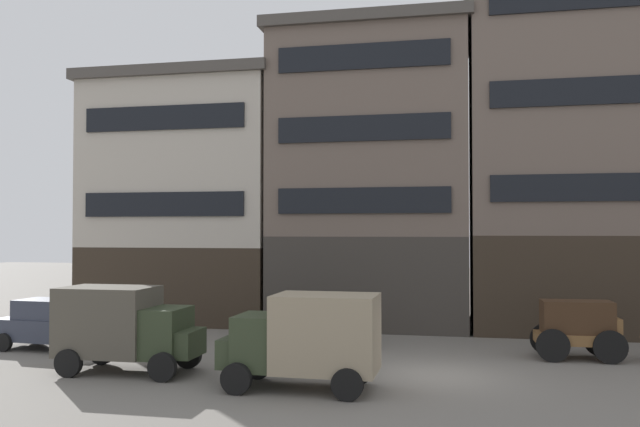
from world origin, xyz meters
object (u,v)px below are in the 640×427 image
delivery_truck_near (126,326)px  delivery_truck_far (305,338)px  sedan_parked_curb (309,320)px  cargo_wagon (578,325)px  pedestrian_officer (161,318)px  sedan_dark (47,324)px

delivery_truck_near → delivery_truck_far: (5.92, -0.99, 0.00)m
delivery_truck_far → sedan_parked_curb: 7.20m
cargo_wagon → pedestrian_officer: (-15.30, 0.06, -0.17)m
delivery_truck_near → sedan_parked_curb: 7.51m
sedan_dark → pedestrian_officer: (3.55, 2.06, 0.07)m
sedan_parked_curb → pedestrian_officer: 5.76m
cargo_wagon → delivery_truck_near: size_ratio=0.68×
cargo_wagon → sedan_dark: size_ratio=0.77×
cargo_wagon → delivery_truck_far: (-8.13, -6.04, 0.28)m
sedan_dark → pedestrian_officer: size_ratio=2.12×
delivery_truck_near → sedan_dark: bearing=147.6°
delivery_truck_near → delivery_truck_far: same height
cargo_wagon → sedan_parked_curb: (-9.62, 0.99, -0.23)m
delivery_truck_far → pedestrian_officer: (-7.18, 6.10, -0.44)m
delivery_truck_near → sedan_dark: (-4.80, 3.05, -0.51)m
delivery_truck_near → sedan_dark: size_ratio=1.14×
pedestrian_officer → delivery_truck_near: bearing=-76.2°
delivery_truck_far → sedan_dark: 11.47m
cargo_wagon → sedan_dark: 18.96m
sedan_dark → sedan_parked_curb: (9.23, 2.99, 0.00)m
delivery_truck_near → cargo_wagon: bearing=19.8°
sedan_dark → sedan_parked_curb: bearing=17.9°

